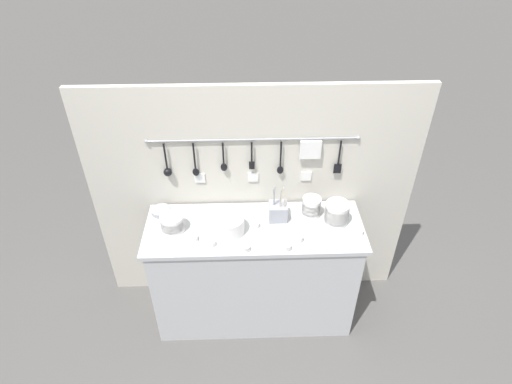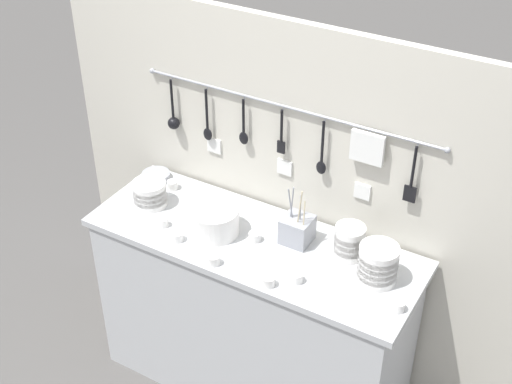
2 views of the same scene
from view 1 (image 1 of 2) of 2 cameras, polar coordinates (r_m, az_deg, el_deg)
name	(u,v)px [view 1 (image 1 of 2)]	position (r m, az deg, el deg)	size (l,w,h in m)	color
ground_plane	(255,310)	(3.47, -0.18, -15.52)	(20.00, 20.00, 0.00)	#514F4C
counter	(255,272)	(3.13, -0.20, -10.66)	(1.44, 0.51, 0.88)	#B7BABC
back_wall	(253,200)	(3.04, -0.38, -1.03)	(2.24, 0.09, 1.75)	beige
bowl_stack_wide_centre	(311,207)	(2.89, 7.39, -1.99)	(0.12, 0.12, 0.14)	white
bowl_stack_tall_left	(172,223)	(2.81, -11.10, -4.10)	(0.15, 0.15, 0.12)	white
bowl_stack_short_front	(337,213)	(2.85, 10.71, -2.82)	(0.16, 0.16, 0.16)	white
plate_stack	(228,224)	(2.75, -3.75, -4.34)	(0.21, 0.21, 0.12)	white
steel_mixing_bowl	(161,211)	(2.99, -12.55, -2.46)	(0.13, 0.13, 0.03)	#93969E
cutlery_caddy	(278,211)	(2.85, 2.94, -2.55)	(0.12, 0.12, 0.27)	#93969E
cup_edge_far	(211,243)	(2.69, -5.98, -6.83)	(0.05, 0.05, 0.04)	white
cup_beside_plates	(246,248)	(2.65, -1.36, -7.50)	(0.05, 0.05, 0.04)	white
cup_edge_near	(177,213)	(2.95, -10.43, -2.71)	(0.05, 0.05, 0.04)	white
cup_front_left	(360,232)	(2.83, 13.66, -5.19)	(0.05, 0.05, 0.04)	white
cup_back_left	(299,239)	(2.72, 5.73, -6.22)	(0.05, 0.05, 0.04)	white
cup_back_right	(287,247)	(2.66, 4.14, -7.36)	(0.05, 0.05, 0.04)	white
cup_by_caddy	(255,225)	(2.81, -0.08, -4.39)	(0.05, 0.05, 0.04)	white
cup_centre	(194,238)	(2.74, -8.32, -6.10)	(0.05, 0.05, 0.04)	white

